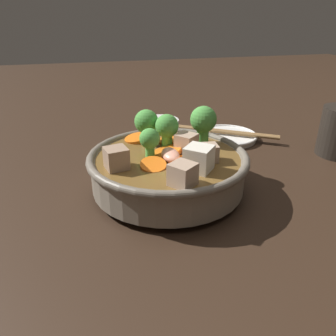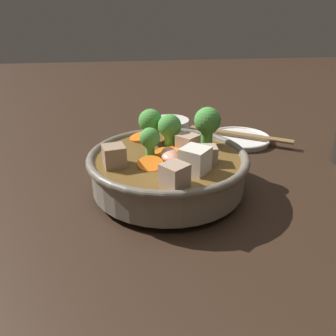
{
  "view_description": "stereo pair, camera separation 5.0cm",
  "coord_description": "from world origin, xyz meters",
  "px_view_note": "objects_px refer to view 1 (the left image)",
  "views": [
    {
      "loc": [
        -0.12,
        -0.43,
        0.25
      ],
      "look_at": [
        0.0,
        0.0,
        0.04
      ],
      "focal_mm": 35.0,
      "sensor_mm": 36.0,
      "label": 1
    },
    {
      "loc": [
        -0.07,
        -0.44,
        0.25
      ],
      "look_at": [
        0.0,
        0.0,
        0.04
      ],
      "focal_mm": 35.0,
      "sensor_mm": 36.0,
      "label": 2
    }
  ],
  "objects_px": {
    "side_saucer": "(226,136)",
    "tea_cup": "(160,133)",
    "chopsticks_pair": "(227,132)",
    "stirfry_bowl": "(168,165)"
  },
  "relations": [
    {
      "from": "side_saucer",
      "to": "stirfry_bowl",
      "type": "bearing_deg",
      "value": -134.23
    },
    {
      "from": "tea_cup",
      "to": "chopsticks_pair",
      "type": "distance_m",
      "value": 0.15
    },
    {
      "from": "side_saucer",
      "to": "chopsticks_pair",
      "type": "bearing_deg",
      "value": 135.0
    },
    {
      "from": "stirfry_bowl",
      "to": "chopsticks_pair",
      "type": "bearing_deg",
      "value": 45.77
    },
    {
      "from": "side_saucer",
      "to": "chopsticks_pair",
      "type": "height_order",
      "value": "chopsticks_pair"
    },
    {
      "from": "side_saucer",
      "to": "tea_cup",
      "type": "bearing_deg",
      "value": -176.65
    },
    {
      "from": "side_saucer",
      "to": "tea_cup",
      "type": "height_order",
      "value": "tea_cup"
    },
    {
      "from": "tea_cup",
      "to": "chopsticks_pair",
      "type": "height_order",
      "value": "tea_cup"
    },
    {
      "from": "side_saucer",
      "to": "tea_cup",
      "type": "xyz_separation_m",
      "value": [
        -0.15,
        -0.01,
        0.02
      ]
    },
    {
      "from": "stirfry_bowl",
      "to": "tea_cup",
      "type": "relative_size",
      "value": 3.2
    }
  ]
}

